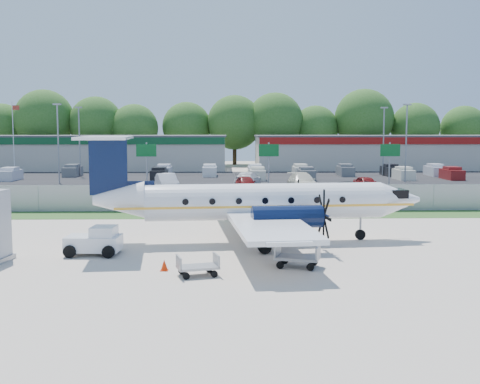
{
  "coord_description": "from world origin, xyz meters",
  "views": [
    {
      "loc": [
        -0.89,
        -31.21,
        6.21
      ],
      "look_at": [
        0.0,
        6.0,
        2.3
      ],
      "focal_mm": 45.0,
      "sensor_mm": 36.0,
      "label": 1
    }
  ],
  "objects_px": {
    "aircraft": "(258,202)",
    "pushback_tug": "(96,241)",
    "baggage_cart_near": "(198,266)",
    "baggage_cart_far": "(297,257)"
  },
  "relations": [
    {
      "from": "baggage_cart_near",
      "to": "baggage_cart_far",
      "type": "distance_m",
      "value": 4.67
    },
    {
      "from": "baggage_cart_near",
      "to": "aircraft",
      "type": "bearing_deg",
      "value": 68.92
    },
    {
      "from": "pushback_tug",
      "to": "baggage_cart_far",
      "type": "distance_m",
      "value": 10.11
    },
    {
      "from": "aircraft",
      "to": "baggage_cart_near",
      "type": "height_order",
      "value": "aircraft"
    },
    {
      "from": "pushback_tug",
      "to": "baggage_cart_far",
      "type": "height_order",
      "value": "pushback_tug"
    },
    {
      "from": "aircraft",
      "to": "baggage_cart_far",
      "type": "bearing_deg",
      "value": -76.43
    },
    {
      "from": "aircraft",
      "to": "pushback_tug",
      "type": "relative_size",
      "value": 6.98
    },
    {
      "from": "baggage_cart_near",
      "to": "baggage_cart_far",
      "type": "xyz_separation_m",
      "value": [
        4.42,
        1.51,
        0.06
      ]
    },
    {
      "from": "aircraft",
      "to": "baggage_cart_near",
      "type": "xyz_separation_m",
      "value": [
        -2.94,
        -7.63,
        -1.83
      ]
    },
    {
      "from": "aircraft",
      "to": "baggage_cart_far",
      "type": "distance_m",
      "value": 6.54
    }
  ]
}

